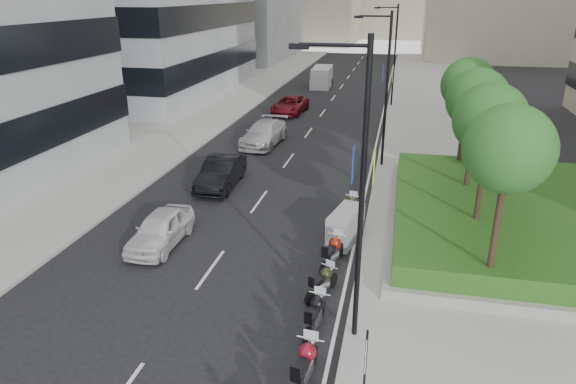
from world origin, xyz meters
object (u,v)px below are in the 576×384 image
(lamp_post_1, at_px, (384,83))
(motorcycle_1, at_px, (305,366))
(lamp_post_2, at_px, (393,50))
(parking_sign, at_px, (365,366))
(motorcycle_4, at_px, (332,252))
(motorcycle_6, at_px, (350,209))
(car_a, at_px, (160,229))
(motorcycle_5, at_px, (345,226))
(delivery_van, at_px, (322,78))
(car_b, at_px, (221,173))
(car_c, at_px, (264,133))
(motorcycle_2, at_px, (315,314))
(motorcycle_3, at_px, (322,282))
(car_d, at_px, (290,105))
(lamp_post_0, at_px, (357,183))

(lamp_post_1, xyz_separation_m, motorcycle_1, (-0.96, -19.35, -4.45))
(lamp_post_2, height_order, parking_sign, lamp_post_2)
(motorcycle_4, relative_size, motorcycle_6, 1.07)
(motorcycle_6, relative_size, car_a, 0.51)
(lamp_post_1, bearing_deg, motorcycle_5, -94.71)
(motorcycle_6, distance_m, delivery_van, 36.00)
(car_a, bearing_deg, car_b, 88.88)
(parking_sign, height_order, car_c, parking_sign)
(motorcycle_1, xyz_separation_m, car_b, (-7.29, 14.05, 0.17))
(car_c, bearing_deg, motorcycle_2, -66.65)
(motorcycle_3, relative_size, car_a, 0.44)
(motorcycle_3, height_order, car_c, car_c)
(car_d, bearing_deg, motorcycle_3, -72.12)
(motorcycle_3, bearing_deg, car_d, 38.69)
(delivery_van, bearing_deg, motorcycle_1, -84.25)
(lamp_post_1, distance_m, parking_sign, 20.33)
(lamp_post_1, relative_size, motorcycle_2, 4.27)
(motorcycle_1, relative_size, motorcycle_6, 1.09)
(lamp_post_2, distance_m, motorcycle_4, 31.12)
(motorcycle_3, bearing_deg, lamp_post_1, 19.69)
(car_a, bearing_deg, car_d, 90.13)
(motorcycle_2, height_order, motorcycle_4, motorcycle_4)
(lamp_post_0, distance_m, car_a, 10.47)
(lamp_post_1, height_order, motorcycle_5, lamp_post_1)
(motorcycle_2, height_order, delivery_van, delivery_van)
(motorcycle_4, bearing_deg, motorcycle_2, -166.52)
(motorcycle_3, relative_size, motorcycle_6, 0.87)
(car_d, bearing_deg, parking_sign, -71.30)
(lamp_post_1, bearing_deg, car_b, -147.26)
(motorcycle_4, bearing_deg, parking_sign, -152.99)
(car_b, bearing_deg, motorcycle_6, -24.22)
(motorcycle_3, distance_m, car_c, 19.38)
(motorcycle_3, distance_m, car_b, 11.90)
(motorcycle_3, bearing_deg, car_a, 95.87)
(parking_sign, distance_m, motorcycle_1, 1.94)
(lamp_post_2, relative_size, car_d, 1.71)
(lamp_post_1, bearing_deg, car_d, 122.43)
(motorcycle_6, height_order, car_d, car_d)
(motorcycle_2, bearing_deg, motorcycle_5, 5.09)
(lamp_post_2, bearing_deg, car_c, -118.76)
(car_d, bearing_deg, motorcycle_6, -67.35)
(lamp_post_1, height_order, car_c, lamp_post_1)
(motorcycle_4, bearing_deg, car_b, 56.90)
(motorcycle_1, bearing_deg, motorcycle_3, 9.07)
(motorcycle_1, distance_m, car_c, 23.68)
(car_d, bearing_deg, lamp_post_1, -54.16)
(motorcycle_3, bearing_deg, motorcycle_5, 20.14)
(motorcycle_5, bearing_deg, parking_sign, -158.25)
(lamp_post_0, bearing_deg, motorcycle_2, 172.92)
(motorcycle_6, xyz_separation_m, car_c, (-7.19, 11.51, 0.22))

